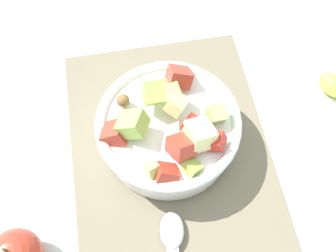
% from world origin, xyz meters
% --- Properties ---
extents(ground_plane, '(2.40, 2.40, 0.00)m').
position_xyz_m(ground_plane, '(0.00, 0.00, 0.00)').
color(ground_plane, silver).
extents(placemat, '(0.42, 0.32, 0.01)m').
position_xyz_m(placemat, '(0.00, 0.00, 0.00)').
color(placemat, '#756B56').
rests_on(placemat, ground_plane).
extents(salad_bowl, '(0.23, 0.23, 0.12)m').
position_xyz_m(salad_bowl, '(-0.01, -0.00, 0.05)').
color(salad_bowl, white).
rests_on(salad_bowl, placemat).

